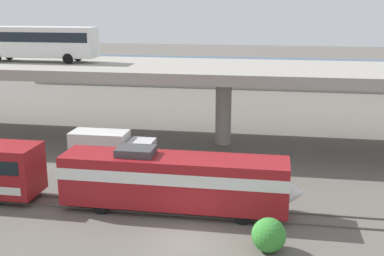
{
  "coord_description": "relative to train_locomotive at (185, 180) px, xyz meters",
  "views": [
    {
      "loc": [
        4.59,
        -24.78,
        13.25
      ],
      "look_at": [
        -2.23,
        15.34,
        2.63
      ],
      "focal_mm": 45.44,
      "sensor_mm": 36.0,
      "label": 1
    }
  ],
  "objects": [
    {
      "name": "parked_car_4",
      "position": [
        2.32,
        48.41,
        0.03
      ],
      "size": [
        4.28,
        1.9,
        1.5
      ],
      "color": "navy",
      "rests_on": "pier_parking_lot"
    },
    {
      "name": "parked_car_1",
      "position": [
        -11.75,
        51.38,
        0.03
      ],
      "size": [
        4.28,
        1.88,
        1.5
      ],
      "rotation": [
        0.0,
        0.0,
        3.14
      ],
      "color": "#B7B7BC",
      "rests_on": "pier_parking_lot"
    },
    {
      "name": "rail_strip_far",
      "position": [
        0.76,
        0.77,
        -2.13
      ],
      "size": [
        110.0,
        0.12,
        0.12
      ],
      "primitive_type": "cube",
      "color": "#59544C",
      "rests_on": "ground_plane"
    },
    {
      "name": "service_truck_west",
      "position": [
        -7.56,
        7.41,
        -0.56
      ],
      "size": [
        6.8,
        2.46,
        3.04
      ],
      "color": "silver",
      "rests_on": "ground_plane"
    },
    {
      "name": "rail_strip_near",
      "position": [
        0.76,
        -0.77,
        -2.13
      ],
      "size": [
        110.0,
        0.12,
        0.12
      ],
      "primitive_type": "cube",
      "color": "#59544C",
      "rests_on": "ground_plane"
    },
    {
      "name": "parked_car_2",
      "position": [
        15.35,
        51.34,
        0.04
      ],
      "size": [
        4.62,
        1.93,
        1.5
      ],
      "color": "navy",
      "rests_on": "pier_parking_lot"
    },
    {
      "name": "ground_plane",
      "position": [
        0.76,
        -4.0,
        -2.19
      ],
      "size": [
        260.0,
        260.0,
        0.0
      ],
      "primitive_type": "plane",
      "color": "#605B54"
    },
    {
      "name": "pier_parking_lot",
      "position": [
        0.76,
        51.0,
        -1.47
      ],
      "size": [
        69.45,
        10.36,
        1.45
      ],
      "primitive_type": "cube",
      "color": "#9E998E",
      "rests_on": "ground_plane"
    },
    {
      "name": "harbor_water",
      "position": [
        0.76,
        74.0,
        -2.19
      ],
      "size": [
        140.0,
        36.0,
        0.01
      ],
      "primitive_type": "cube",
      "color": "navy",
      "rests_on": "ground_plane"
    },
    {
      "name": "parked_car_5",
      "position": [
        5.65,
        52.07,
        0.03
      ],
      "size": [
        4.5,
        1.87,
        1.5
      ],
      "rotation": [
        0.0,
        0.0,
        3.14
      ],
      "color": "navy",
      "rests_on": "pier_parking_lot"
    },
    {
      "name": "transit_bus_on_overpass",
      "position": [
        -17.8,
        16.15,
        7.35
      ],
      "size": [
        12.0,
        2.68,
        3.4
      ],
      "rotation": [
        0.0,
        0.0,
        3.14
      ],
      "color": "silver",
      "rests_on": "highway_overpass"
    },
    {
      "name": "parked_car_0",
      "position": [
        -3.29,
        50.86,
        0.04
      ],
      "size": [
        4.69,
        1.92,
        1.5
      ],
      "color": "silver",
      "rests_on": "pier_parking_lot"
    },
    {
      "name": "train_locomotive",
      "position": [
        0.0,
        0.0,
        0.0
      ],
      "size": [
        15.57,
        3.04,
        4.18
      ],
      "color": "maroon",
      "rests_on": "ground_plane"
    },
    {
      "name": "shrub_right",
      "position": [
        5.44,
        -4.35,
        -1.25
      ],
      "size": [
        1.89,
        1.89,
        1.89
      ],
      "primitive_type": "sphere",
      "color": "#388B34",
      "rests_on": "ground_plane"
    },
    {
      "name": "parked_car_3",
      "position": [
        -17.53,
        52.78,
        0.03
      ],
      "size": [
        4.34,
        1.89,
        1.5
      ],
      "color": "black",
      "rests_on": "pier_parking_lot"
    },
    {
      "name": "highway_overpass",
      "position": [
        0.76,
        16.0,
        4.66
      ],
      "size": [
        96.0,
        11.75,
        7.48
      ],
      "color": "#9E998E",
      "rests_on": "ground_plane"
    }
  ]
}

